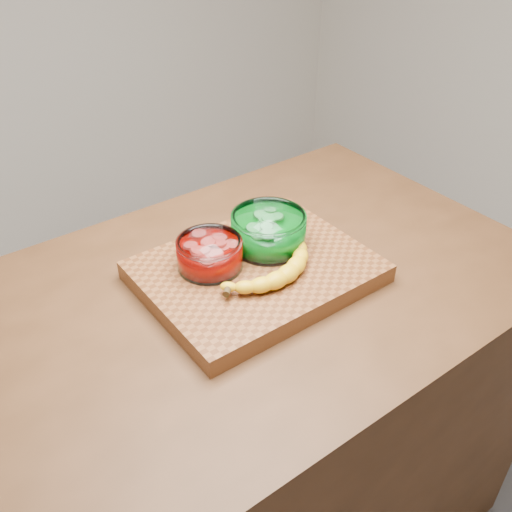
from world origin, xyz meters
TOP-DOWN VIEW (x-y plane):
  - counter at (0.00, 0.00)m, footprint 1.20×0.80m
  - cutting_board at (0.00, 0.00)m, footprint 0.45×0.35m
  - bowl_red at (-0.08, 0.05)m, footprint 0.13×0.13m
  - bowl_green at (0.06, 0.04)m, footprint 0.16×0.16m
  - banana at (0.00, -0.04)m, footprint 0.26×0.14m

SIDE VIEW (x-z plane):
  - counter at x=0.00m, z-range 0.00..0.90m
  - cutting_board at x=0.00m, z-range 0.90..0.94m
  - banana at x=0.00m, z-range 0.94..0.98m
  - bowl_red at x=-0.08m, z-range 0.94..1.00m
  - bowl_green at x=0.06m, z-range 0.94..1.01m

